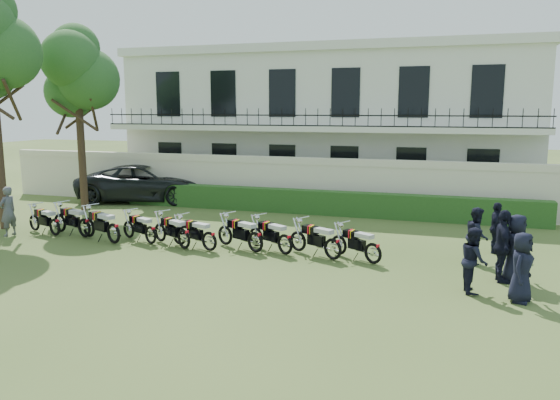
{
  "coord_description": "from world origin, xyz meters",
  "views": [
    {
      "loc": [
        6.29,
        -14.79,
        4.41
      ],
      "look_at": [
        0.94,
        1.98,
        1.44
      ],
      "focal_mm": 35.0,
      "sensor_mm": 36.0,
      "label": 1
    }
  ],
  "objects_px": {
    "officer_4": "(477,235)",
    "motorcycle_0": "(55,223)",
    "officer_5": "(496,228)",
    "motorcycle_7": "(285,239)",
    "suv": "(146,183)",
    "motorcycle_2": "(113,228)",
    "motorcycle_3": "(151,231)",
    "inspector": "(8,211)",
    "motorcycle_4": "(184,234)",
    "officer_3": "(516,248)",
    "motorcycle_6": "(255,237)",
    "motorcycle_9": "(373,248)",
    "tree_west_near": "(78,73)",
    "motorcycle_8": "(333,244)",
    "motorcycle_5": "(209,237)",
    "officer_2": "(503,246)",
    "officer_0": "(522,267)",
    "officer_1": "(474,260)",
    "motorcycle_1": "(84,223)"
  },
  "relations": [
    {
      "from": "motorcycle_5",
      "to": "motorcycle_7",
      "type": "height_order",
      "value": "motorcycle_7"
    },
    {
      "from": "motorcycle_3",
      "to": "inspector",
      "type": "bearing_deg",
      "value": 118.2
    },
    {
      "from": "motorcycle_2",
      "to": "officer_1",
      "type": "xyz_separation_m",
      "value": [
        11.07,
        -1.4,
        0.27
      ]
    },
    {
      "from": "motorcycle_0",
      "to": "inspector",
      "type": "bearing_deg",
      "value": 122.12
    },
    {
      "from": "inspector",
      "to": "officer_4",
      "type": "relative_size",
      "value": 1.07
    },
    {
      "from": "motorcycle_0",
      "to": "motorcycle_5",
      "type": "bearing_deg",
      "value": -74.04
    },
    {
      "from": "motorcycle_4",
      "to": "officer_3",
      "type": "bearing_deg",
      "value": -64.47
    },
    {
      "from": "motorcycle_1",
      "to": "motorcycle_3",
      "type": "bearing_deg",
      "value": -75.4
    },
    {
      "from": "inspector",
      "to": "officer_0",
      "type": "height_order",
      "value": "inspector"
    },
    {
      "from": "motorcycle_6",
      "to": "tree_west_near",
      "type": "bearing_deg",
      "value": 89.43
    },
    {
      "from": "motorcycle_1",
      "to": "suv",
      "type": "bearing_deg",
      "value": 32.84
    },
    {
      "from": "motorcycle_8",
      "to": "motorcycle_2",
      "type": "bearing_deg",
      "value": 118.66
    },
    {
      "from": "motorcycle_4",
      "to": "officer_2",
      "type": "height_order",
      "value": "officer_2"
    },
    {
      "from": "motorcycle_2",
      "to": "motorcycle_4",
      "type": "xyz_separation_m",
      "value": [
        2.51,
        0.09,
        -0.04
      ]
    },
    {
      "from": "motorcycle_9",
      "to": "officer_2",
      "type": "distance_m",
      "value": 3.44
    },
    {
      "from": "tree_west_near",
      "to": "motorcycle_9",
      "type": "relative_size",
      "value": 4.67
    },
    {
      "from": "motorcycle_7",
      "to": "suv",
      "type": "xyz_separation_m",
      "value": [
        -9.23,
        7.34,
        0.38
      ]
    },
    {
      "from": "motorcycle_0",
      "to": "officer_0",
      "type": "relative_size",
      "value": 1.12
    },
    {
      "from": "motorcycle_5",
      "to": "motorcycle_6",
      "type": "bearing_deg",
      "value": -60.5
    },
    {
      "from": "officer_5",
      "to": "motorcycle_7",
      "type": "bearing_deg",
      "value": 122.05
    },
    {
      "from": "motorcycle_8",
      "to": "officer_4",
      "type": "xyz_separation_m",
      "value": [
        3.97,
        1.02,
        0.31
      ]
    },
    {
      "from": "tree_west_near",
      "to": "motorcycle_8",
      "type": "height_order",
      "value": "tree_west_near"
    },
    {
      "from": "motorcycle_0",
      "to": "motorcycle_8",
      "type": "height_order",
      "value": "motorcycle_8"
    },
    {
      "from": "motorcycle_3",
      "to": "officer_2",
      "type": "bearing_deg",
      "value": -69.2
    },
    {
      "from": "motorcycle_4",
      "to": "tree_west_near",
      "type": "bearing_deg",
      "value": 84.09
    },
    {
      "from": "motorcycle_6",
      "to": "suv",
      "type": "height_order",
      "value": "suv"
    },
    {
      "from": "motorcycle_7",
      "to": "officer_2",
      "type": "height_order",
      "value": "officer_2"
    },
    {
      "from": "motorcycle_0",
      "to": "motorcycle_4",
      "type": "bearing_deg",
      "value": -74.48
    },
    {
      "from": "motorcycle_0",
      "to": "officer_2",
      "type": "bearing_deg",
      "value": -74.34
    },
    {
      "from": "motorcycle_9",
      "to": "motorcycle_6",
      "type": "bearing_deg",
      "value": 118.29
    },
    {
      "from": "motorcycle_9",
      "to": "officer_3",
      "type": "distance_m",
      "value": 3.72
    },
    {
      "from": "tree_west_near",
      "to": "officer_5",
      "type": "distance_m",
      "value": 17.51
    },
    {
      "from": "motorcycle_0",
      "to": "motorcycle_9",
      "type": "height_order",
      "value": "motorcycle_9"
    },
    {
      "from": "motorcycle_1",
      "to": "officer_2",
      "type": "bearing_deg",
      "value": -76.02
    },
    {
      "from": "motorcycle_9",
      "to": "officer_3",
      "type": "height_order",
      "value": "officer_3"
    },
    {
      "from": "motorcycle_7",
      "to": "officer_4",
      "type": "relative_size",
      "value": 1.09
    },
    {
      "from": "motorcycle_1",
      "to": "suv",
      "type": "xyz_separation_m",
      "value": [
        -2.01,
        7.29,
        0.35
      ]
    },
    {
      "from": "motorcycle_2",
      "to": "motorcycle_9",
      "type": "xyz_separation_m",
      "value": [
        8.43,
        0.22,
        -0.05
      ]
    },
    {
      "from": "inspector",
      "to": "officer_2",
      "type": "distance_m",
      "value": 16.01
    },
    {
      "from": "motorcycle_6",
      "to": "motorcycle_7",
      "type": "distance_m",
      "value": 0.94
    },
    {
      "from": "motorcycle_5",
      "to": "officer_4",
      "type": "distance_m",
      "value": 7.94
    },
    {
      "from": "tree_west_near",
      "to": "suv",
      "type": "height_order",
      "value": "tree_west_near"
    },
    {
      "from": "motorcycle_8",
      "to": "officer_0",
      "type": "distance_m",
      "value": 5.27
    },
    {
      "from": "officer_0",
      "to": "officer_5",
      "type": "bearing_deg",
      "value": 23.14
    },
    {
      "from": "motorcycle_1",
      "to": "motorcycle_3",
      "type": "xyz_separation_m",
      "value": [
        2.66,
        -0.13,
        -0.05
      ]
    },
    {
      "from": "motorcycle_2",
      "to": "motorcycle_7",
      "type": "height_order",
      "value": "motorcycle_2"
    },
    {
      "from": "motorcycle_1",
      "to": "motorcycle_4",
      "type": "height_order",
      "value": "motorcycle_1"
    },
    {
      "from": "officer_4",
      "to": "motorcycle_0",
      "type": "bearing_deg",
      "value": 92.29
    },
    {
      "from": "officer_0",
      "to": "motorcycle_3",
      "type": "bearing_deg",
      "value": 98.82
    },
    {
      "from": "officer_0",
      "to": "officer_3",
      "type": "distance_m",
      "value": 1.57
    }
  ]
}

